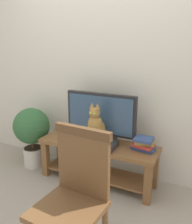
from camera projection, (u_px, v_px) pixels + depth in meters
The scene contains 9 objects.
ground_plane at pixel (68, 208), 2.33m from camera, with size 12.00×12.00×0.00m, color gray.
back_wall at pixel (108, 55), 2.74m from camera, with size 7.00×0.12×2.80m, color beige.
tv_stand at pixel (98, 155), 2.70m from camera, with size 1.32×0.41×0.47m.
tv at pixel (101, 116), 2.63m from camera, with size 0.80×0.20×0.55m.
media_box at pixel (96, 143), 2.57m from camera, with size 0.42×0.25×0.06m.
cat at pixel (96, 127), 2.50m from camera, with size 0.18×0.30×0.42m.
wooden_chair at pixel (75, 192), 1.60m from camera, with size 0.45×0.45×1.01m.
book_stack at pixel (144, 144), 2.46m from camera, with size 0.26×0.19×0.14m.
potted_plant at pixel (32, 131), 3.02m from camera, with size 0.45×0.45×0.76m.
Camera 1 is at (1.11, -1.66, 1.55)m, focal length 38.76 mm.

